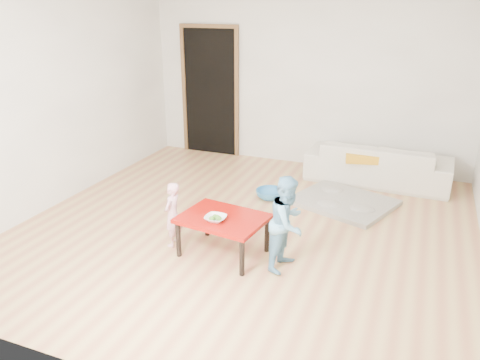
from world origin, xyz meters
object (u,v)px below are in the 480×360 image
Objects in this scene: sofa at (378,163)px; bowl at (216,218)px; child_blue at (288,223)px; basin at (270,194)px; child_pink at (172,214)px; red_table at (223,235)px.

sofa reaches higher than bowl.
child_blue is 1.75m from basin.
child_pink is at bearing 101.01° from child_blue.
sofa is 2.81× the size of child_pink.
basin is at bearing 159.68° from child_pink.
child_pink reaches higher than red_table.
sofa is 2.11× the size of child_blue.
child_blue is at bearing -66.10° from basin.
child_pink reaches higher than bowl.
child_blue is at bearing 0.45° from red_table.
child_pink is at bearing 170.02° from bowl.
red_table is 2.26× the size of basin.
child_pink is 1.25m from child_blue.
sofa is 3.09m from bowl.
child_blue is at bearing 9.58° from bowl.
red_table is 4.01× the size of bowl.
basin is (-0.02, 1.56, -0.15)m from red_table.
red_table is (-1.22, -2.71, -0.08)m from sofa.
bowl is at bearing 78.92° from child_pink.
child_pink is at bearing -109.22° from basin.
child_pink is at bearing -178.23° from red_table.
red_table is at bearing 100.41° from child_blue.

